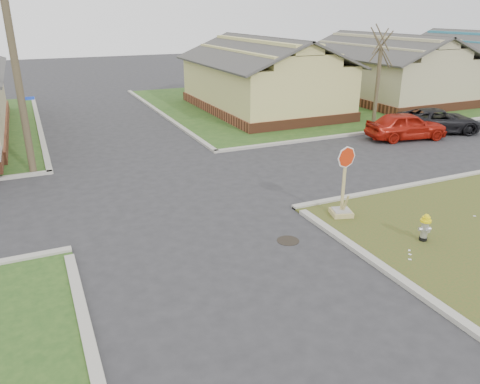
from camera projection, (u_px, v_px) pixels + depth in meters
name	position (u px, v px, depth m)	size (l,w,h in m)	color
ground	(210.00, 248.00, 12.94)	(120.00, 120.00, 0.00)	#2A2A2C
verge_far_right	(390.00, 94.00, 36.67)	(37.00, 19.00, 0.05)	#264A1A
curbs	(161.00, 189.00, 17.18)	(80.00, 40.00, 0.12)	#A9A598
manhole	(288.00, 241.00, 13.36)	(0.64, 0.64, 0.01)	black
side_house_yellow	(263.00, 76.00, 29.99)	(7.60, 11.60, 4.70)	brown
side_house_tan	(386.00, 69.00, 33.84)	(7.60, 11.60, 4.70)	brown
utility_pole	(13.00, 54.00, 17.17)	(1.80, 0.28, 9.00)	#473B29
tree_mid_right	(377.00, 87.00, 26.20)	(0.22, 0.22, 4.20)	#473B29
fire_hydrant	(425.00, 226.00, 13.12)	(0.30, 0.30, 0.81)	black
stop_sign	(342.00, 201.00, 14.74)	(0.65, 0.63, 2.28)	tan
red_sedan	(406.00, 126.00, 23.66)	(1.63, 4.06, 1.38)	#A9180C
dark_pickup	(438.00, 121.00, 25.07)	(2.08, 4.50, 1.25)	black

